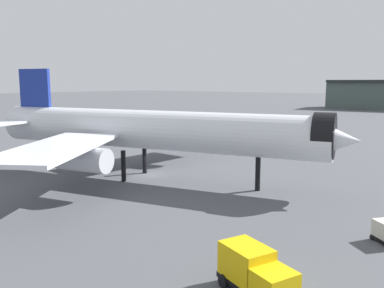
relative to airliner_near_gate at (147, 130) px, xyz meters
name	(u,v)px	position (x,y,z in m)	size (l,w,h in m)	color
ground	(150,175)	(-1.36, 1.87, -6.83)	(900.00, 900.00, 0.00)	#4C4F54
airliner_near_gate	(147,130)	(0.00, 0.00, 0.00)	(54.50, 48.78, 15.49)	silver
service_truck_front	(255,272)	(27.53, -18.47, -5.24)	(5.96, 4.17, 3.00)	black
baggage_tug_wing	(300,150)	(9.44, 30.75, -5.85)	(3.50, 3.31, 1.85)	black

